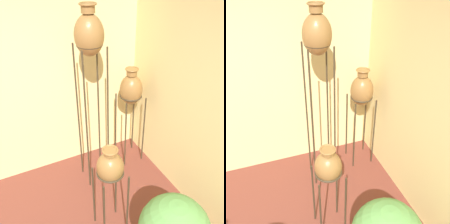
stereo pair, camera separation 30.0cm
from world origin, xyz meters
TOP-DOWN VIEW (x-y plane):
  - vase_stand_tall at (1.20, 1.57)m, footprint 0.31×0.31m
  - vase_stand_medium at (1.81, 1.71)m, footprint 0.31×0.31m
  - vase_stand_short at (1.04, 0.75)m, footprint 0.29×0.29m

SIDE VIEW (x-z plane):
  - vase_stand_short at x=1.04m, z-range 0.32..1.46m
  - vase_stand_medium at x=1.81m, z-range 0.41..1.85m
  - vase_stand_tall at x=1.20m, z-range 0.78..3.06m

